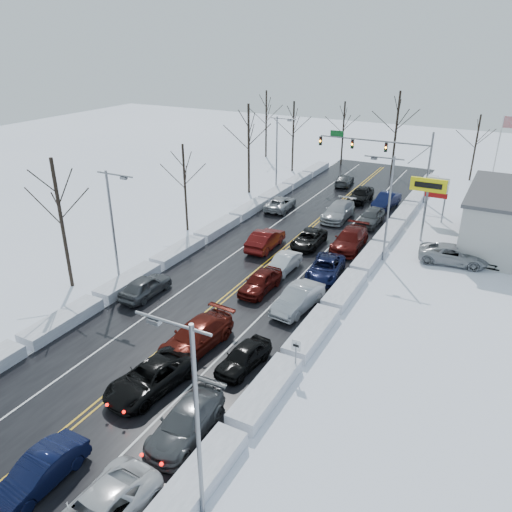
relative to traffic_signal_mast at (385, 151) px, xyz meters
The scene contains 43 objects.
ground 28.73m from the traffic_signal_mast, 97.02° to the right, with size 160.00×160.00×0.00m, color white.
road_surface 26.78m from the traffic_signal_mast, 97.55° to the right, with size 14.00×84.00×0.01m, color black.
snow_bank_left 28.77m from the traffic_signal_mast, 113.03° to the right, with size 1.61×72.00×0.79m, color silver.
snow_bank_right 26.88m from the traffic_signal_mast, 80.92° to the right, with size 1.61×72.00×0.79m, color silver.
traffic_signal_mast is the anchor object (origin of this frame).
tires_plus_sign 13.92m from the traffic_signal_mast, 59.54° to the right, with size 3.20×0.34×6.00m.
used_vehicles_sign 9.50m from the traffic_signal_mast, 40.34° to the right, with size 2.20×0.22×4.65m.
speed_limit_sign 36.51m from the traffic_signal_mast, 82.48° to the right, with size 0.55×0.09×2.35m.
flagpole 11.90m from the traffic_signal_mast, ahead, with size 1.87×1.20×10.00m.
streetlight_se 46.25m from the traffic_signal_mast, 83.98° to the right, with size 3.20×0.25×9.00m.
streetlight_ne 18.63m from the traffic_signal_mast, 74.91° to the right, with size 3.20×0.25×9.00m.
streetlight_sw 34.08m from the traffic_signal_mast, 110.16° to the right, with size 3.20×0.25×9.00m.
streetlight_nw 12.40m from the traffic_signal_mast, 161.23° to the right, with size 3.20×0.25×9.00m.
tree_left_b 37.16m from the traffic_signal_mast, 113.74° to the right, with size 4.00×4.00×10.00m.
tree_left_c 24.38m from the traffic_signal_mast, 124.90° to the right, with size 3.40×3.40×8.50m.
tree_left_d 15.93m from the traffic_signal_mast, 157.76° to the right, with size 4.20×4.20×10.50m.
tree_left_e 15.51m from the traffic_signal_mast, 157.13° to the left, with size 3.80×3.80×9.50m.
tree_far_a 24.63m from the traffic_signal_mast, 150.75° to the left, with size 4.00×4.00×10.00m.
tree_far_b 16.10m from the traffic_signal_mast, 125.98° to the left, with size 3.60×3.60×9.00m.
tree_far_c 11.32m from the traffic_signal_mast, 97.48° to the left, with size 4.40×4.40×11.00m.
tree_far_d 15.16m from the traffic_signal_mast, 55.64° to the left, with size 3.40×3.40×8.50m.
queued_car_1 48.45m from the traffic_signal_mast, 92.22° to the right, with size 1.55×4.46×1.47m, color black.
queued_car_2 41.26m from the traffic_signal_mast, 92.43° to the right, with size 2.52×5.46×1.52m, color black.
queued_car_3 36.86m from the traffic_signal_mast, 92.73° to the right, with size 2.36×5.80×1.68m, color #4E110A.
queued_car_4 28.49m from the traffic_signal_mast, 93.48° to the right, with size 1.84×4.57×1.56m, color #430B08.
queued_car_5 24.66m from the traffic_signal_mast, 93.78° to the right, with size 1.47×4.23×1.39m, color silver.
queued_car_6 18.95m from the traffic_signal_mast, 95.72° to the right, with size 2.24×4.87×1.35m, color black.
queued_car_7 11.46m from the traffic_signal_mast, 100.62° to the right, with size 2.39×5.88×1.71m, color #9A9DA1.
queued_car_8 6.45m from the traffic_signal_mast, 116.78° to the right, with size 1.97×4.91×1.67m, color black.
queued_car_11 43.11m from the traffic_signal_mast, 87.39° to the right, with size 2.13×5.24×1.52m, color #45474A.
queued_car_12 37.18m from the traffic_signal_mast, 87.21° to the right, with size 1.67×4.16×1.42m, color black.
queued_car_13 29.65m from the traffic_signal_mast, 86.26° to the right, with size 1.75×5.03×1.66m, color #9A9DA2.
queued_car_14 23.96m from the traffic_signal_mast, 85.67° to the right, with size 2.42×5.26×1.46m, color black.
queued_car_15 17.79m from the traffic_signal_mast, 84.37° to the right, with size 2.40×5.91×1.72m, color #430B09.
queued_car_16 11.47m from the traffic_signal_mast, 80.74° to the right, with size 1.95×4.84×1.65m, color #3E4143.
queued_car_17 6.89m from the traffic_signal_mast, 67.00° to the right, with size 1.73×4.95×1.63m, color black.
oncoming_car_0 21.76m from the traffic_signal_mast, 103.87° to the right, with size 1.82×5.22×1.72m, color #530C0B.
oncoming_car_1 14.21m from the traffic_signal_mast, 130.46° to the right, with size 2.37×5.13×1.43m, color #95989C.
oncoming_car_2 8.11m from the traffic_signal_mast, 154.53° to the left, with size 1.91×4.71×1.37m, color #45484B.
oncoming_car_3 34.16m from the traffic_signal_mast, 105.28° to the right, with size 1.85×4.60×1.57m, color #44474A.
parked_car_0 19.75m from the traffic_signal_mast, 56.63° to the right, with size 2.61×5.66×1.57m, color #96999E.
parked_car_1 19.81m from the traffic_signal_mast, 44.06° to the right, with size 2.32×5.70×1.65m, color black.
parked_car_2 13.52m from the traffic_signal_mast, 21.60° to the right, with size 1.78×4.42×1.50m, color #393C3E.
Camera 1 is at (17.12, -29.62, 17.94)m, focal length 35.00 mm.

